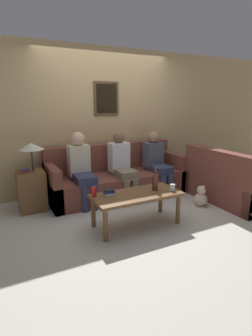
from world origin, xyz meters
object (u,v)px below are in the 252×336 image
(couch_main, at_px, (117,178))
(person_middle, at_px, (122,164))
(wine_bottle, at_px, (155,182))
(drinking_glass, at_px, (172,187))
(teddy_bear, at_px, (201,197))
(coffee_table, at_px, (136,198))
(couch_side, at_px, (229,183))
(person_left, at_px, (81,166))
(person_right, at_px, (157,160))

(couch_main, relative_size, person_middle, 2.15)
(wine_bottle, distance_m, person_middle, 1.05)
(drinking_glass, xyz_separation_m, teddy_bear, (0.77, 0.24, -0.36))
(person_middle, xyz_separation_m, teddy_bear, (0.96, -0.94, -0.46))
(coffee_table, distance_m, drinking_glass, 0.52)
(couch_side, xyz_separation_m, person_left, (-2.26, 1.02, 0.32))
(wine_bottle, xyz_separation_m, teddy_bear, (0.97, 0.11, -0.43))
(person_left, relative_size, person_middle, 1.03)
(wine_bottle, bearing_deg, person_right, 55.55)
(couch_main, distance_m, person_left, 0.78)
(coffee_table, bearing_deg, couch_main, 76.98)
(couch_main, relative_size, drinking_glass, 26.39)
(coffee_table, bearing_deg, person_left, 110.30)
(wine_bottle, bearing_deg, person_left, 123.16)
(coffee_table, bearing_deg, drinking_glass, -13.64)
(wine_bottle, bearing_deg, drinking_glass, -34.99)
(couch_main, distance_m, coffee_table, 1.29)
(person_right, bearing_deg, person_left, 177.95)
(couch_side, height_order, person_middle, person_middle)
(coffee_table, bearing_deg, couch_side, 2.56)
(drinking_glass, distance_m, person_middle, 1.21)
(drinking_glass, bearing_deg, couch_side, 8.58)
(couch_side, height_order, drinking_glass, couch_side)
(coffee_table, height_order, person_right, person_right)
(drinking_glass, height_order, teddy_bear, drinking_glass)
(drinking_glass, xyz_separation_m, person_middle, (-0.19, 1.19, 0.11))
(couch_side, bearing_deg, wine_bottle, 92.46)
(drinking_glass, relative_size, person_middle, 0.08)
(wine_bottle, bearing_deg, teddy_bear, 6.35)
(couch_main, xyz_separation_m, drinking_glass, (0.21, -1.37, 0.20))
(wine_bottle, height_order, person_right, person_right)
(drinking_glass, bearing_deg, person_middle, 99.16)
(couch_side, distance_m, person_left, 2.50)
(couch_main, xyz_separation_m, coffee_table, (-0.29, -1.25, 0.09))
(person_middle, relative_size, person_right, 1.03)
(drinking_glass, bearing_deg, person_left, 126.50)
(wine_bottle, distance_m, person_right, 1.26)
(person_middle, xyz_separation_m, person_right, (0.71, -0.01, -0.01))
(person_right, bearing_deg, teddy_bear, -74.64)
(coffee_table, height_order, teddy_bear, coffee_table)
(couch_main, height_order, person_left, person_left)
(coffee_table, distance_m, person_right, 1.48)
(wine_bottle, xyz_separation_m, drinking_glass, (0.20, -0.14, -0.07))
(person_left, bearing_deg, couch_main, 11.74)
(couch_main, bearing_deg, teddy_bear, -48.93)
(couch_side, bearing_deg, couch_main, 53.18)
(person_right, distance_m, teddy_bear, 1.07)
(couch_main, height_order, coffee_table, couch_main)
(couch_side, bearing_deg, person_middle, 57.46)
(couch_side, distance_m, person_middle, 1.85)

